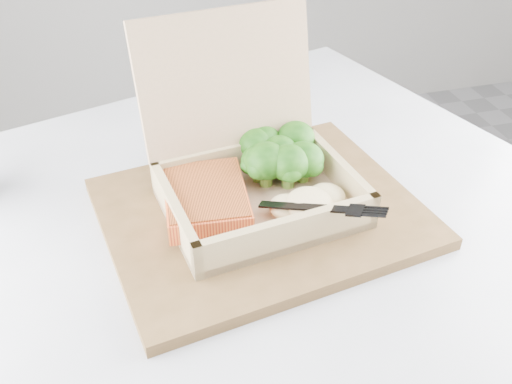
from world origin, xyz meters
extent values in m
cube|color=silver|center=(0.35, 0.46, 0.71)|extent=(0.99, 0.99, 0.03)
cube|color=brown|center=(0.35, 0.49, 0.74)|extent=(0.40, 0.34, 0.02)
cube|color=tan|center=(0.35, 0.48, 0.75)|extent=(0.23, 0.19, 0.01)
cube|color=tan|center=(0.25, 0.47, 0.77)|extent=(0.03, 0.16, 0.04)
cube|color=tan|center=(0.45, 0.50, 0.77)|extent=(0.03, 0.16, 0.04)
cube|color=tan|center=(0.36, 0.41, 0.77)|extent=(0.21, 0.04, 0.04)
cube|color=tan|center=(0.34, 0.56, 0.77)|extent=(0.21, 0.04, 0.04)
cube|color=tan|center=(0.34, 0.58, 0.86)|extent=(0.22, 0.07, 0.16)
cube|color=orange|center=(0.29, 0.49, 0.77)|extent=(0.10, 0.13, 0.02)
ellipsoid|color=beige|center=(0.40, 0.45, 0.77)|extent=(0.09, 0.08, 0.03)
cube|color=black|center=(0.34, 0.46, 0.78)|extent=(0.09, 0.07, 0.02)
cube|color=black|center=(0.40, 0.42, 0.78)|extent=(0.05, 0.04, 0.01)
cube|color=white|center=(0.31, 0.66, 0.73)|extent=(0.08, 0.14, 0.00)
camera|label=1|loc=(0.21, -0.02, 1.16)|focal=40.00mm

